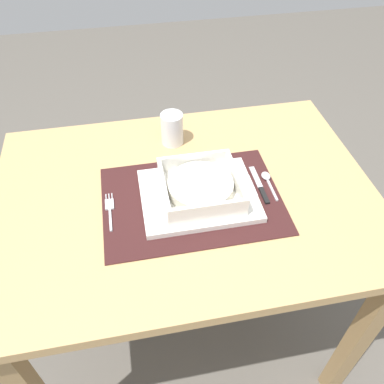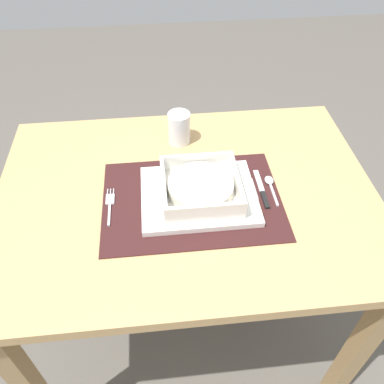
{
  "view_description": "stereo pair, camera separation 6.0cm",
  "coord_description": "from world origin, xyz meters",
  "px_view_note": "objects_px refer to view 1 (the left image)",
  "views": [
    {
      "loc": [
        -0.12,
        -0.73,
        1.5
      ],
      "look_at": [
        0.01,
        -0.03,
        0.79
      ],
      "focal_mm": 37.09,
      "sensor_mm": 36.0,
      "label": 1
    },
    {
      "loc": [
        -0.06,
        -0.74,
        1.5
      ],
      "look_at": [
        0.01,
        -0.03,
        0.79
      ],
      "focal_mm": 37.09,
      "sensor_mm": 36.0,
      "label": 2
    }
  ],
  "objects_px": {
    "fork": "(110,209)",
    "drinking_glass": "(172,130)",
    "spoon": "(267,179)",
    "butter_knife": "(260,187)",
    "dining_table": "(186,220)",
    "porridge_bowl": "(200,187)",
    "bread_knife": "(255,195)"
  },
  "relations": [
    {
      "from": "dining_table",
      "to": "fork",
      "type": "bearing_deg",
      "value": -172.71
    },
    {
      "from": "porridge_bowl",
      "to": "bread_knife",
      "type": "height_order",
      "value": "porridge_bowl"
    },
    {
      "from": "dining_table",
      "to": "drinking_glass",
      "type": "xyz_separation_m",
      "value": [
        -0.0,
        0.22,
        0.15
      ]
    },
    {
      "from": "drinking_glass",
      "to": "butter_knife",
      "type": "bearing_deg",
      "value": -50.63
    },
    {
      "from": "spoon",
      "to": "butter_knife",
      "type": "bearing_deg",
      "value": -140.9
    },
    {
      "from": "spoon",
      "to": "dining_table",
      "type": "bearing_deg",
      "value": 177.15
    },
    {
      "from": "dining_table",
      "to": "porridge_bowl",
      "type": "xyz_separation_m",
      "value": [
        0.03,
        -0.03,
        0.15
      ]
    },
    {
      "from": "porridge_bowl",
      "to": "fork",
      "type": "height_order",
      "value": "porridge_bowl"
    },
    {
      "from": "porridge_bowl",
      "to": "fork",
      "type": "relative_size",
      "value": 1.52
    },
    {
      "from": "spoon",
      "to": "bread_knife",
      "type": "distance_m",
      "value": 0.07
    },
    {
      "from": "dining_table",
      "to": "butter_knife",
      "type": "bearing_deg",
      "value": -6.31
    },
    {
      "from": "spoon",
      "to": "butter_knife",
      "type": "xyz_separation_m",
      "value": [
        -0.03,
        -0.03,
        -0.0
      ]
    },
    {
      "from": "bread_knife",
      "to": "drinking_glass",
      "type": "relative_size",
      "value": 1.39
    },
    {
      "from": "spoon",
      "to": "bread_knife",
      "type": "height_order",
      "value": "spoon"
    },
    {
      "from": "spoon",
      "to": "bread_knife",
      "type": "xyz_separation_m",
      "value": [
        -0.05,
        -0.05,
        -0.0
      ]
    },
    {
      "from": "porridge_bowl",
      "to": "drinking_glass",
      "type": "xyz_separation_m",
      "value": [
        -0.03,
        0.25,
        0.0
      ]
    },
    {
      "from": "fork",
      "to": "bread_knife",
      "type": "bearing_deg",
      "value": -6.25
    },
    {
      "from": "fork",
      "to": "spoon",
      "type": "relative_size",
      "value": 1.17
    },
    {
      "from": "fork",
      "to": "drinking_glass",
      "type": "xyz_separation_m",
      "value": [
        0.2,
        0.25,
        0.04
      ]
    },
    {
      "from": "fork",
      "to": "butter_knife",
      "type": "xyz_separation_m",
      "value": [
        0.4,
        0.0,
        0.0
      ]
    },
    {
      "from": "dining_table",
      "to": "spoon",
      "type": "bearing_deg",
      "value": 0.85
    },
    {
      "from": "dining_table",
      "to": "spoon",
      "type": "relative_size",
      "value": 9.24
    },
    {
      "from": "bread_knife",
      "to": "porridge_bowl",
      "type": "bearing_deg",
      "value": 171.02
    },
    {
      "from": "bread_knife",
      "to": "drinking_glass",
      "type": "distance_m",
      "value": 0.33
    },
    {
      "from": "fork",
      "to": "drinking_glass",
      "type": "bearing_deg",
      "value": 48.65
    },
    {
      "from": "porridge_bowl",
      "to": "drinking_glass",
      "type": "relative_size",
      "value": 2.01
    },
    {
      "from": "butter_knife",
      "to": "bread_knife",
      "type": "relative_size",
      "value": 1.06
    },
    {
      "from": "butter_knife",
      "to": "drinking_glass",
      "type": "relative_size",
      "value": 1.47
    },
    {
      "from": "bread_knife",
      "to": "dining_table",
      "type": "bearing_deg",
      "value": 163.66
    },
    {
      "from": "bread_knife",
      "to": "drinking_glass",
      "type": "bearing_deg",
      "value": 122.41
    },
    {
      "from": "porridge_bowl",
      "to": "spoon",
      "type": "bearing_deg",
      "value": 9.38
    },
    {
      "from": "fork",
      "to": "bread_knife",
      "type": "distance_m",
      "value": 0.38
    }
  ]
}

